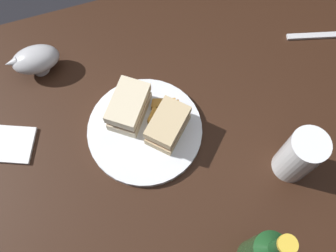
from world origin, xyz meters
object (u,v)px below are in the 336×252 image
at_px(plate, 145,130).
at_px(cider_bottle, 263,252).
at_px(sandwich_half_left, 168,126).
at_px(gravy_boat, 35,60).
at_px(napkin, 10,144).
at_px(pint_glass, 298,157).
at_px(fork, 321,35).
at_px(sandwich_half_right, 129,107).

xyz_separation_m(plate, cider_bottle, (0.13, -0.34, 0.09)).
relative_size(sandwich_half_left, gravy_boat, 0.94).
bearing_deg(sandwich_half_left, napkin, 165.99).
bearing_deg(pint_glass, napkin, 157.13).
xyz_separation_m(gravy_boat, fork, (0.72, -0.13, -0.04)).
relative_size(sandwich_half_left, sandwich_half_right, 0.91).
distance_m(sandwich_half_right, gravy_boat, 0.27).
relative_size(sandwich_half_left, fork, 0.67).
bearing_deg(napkin, gravy_boat, 59.42).
bearing_deg(cider_bottle, sandwich_half_left, 104.41).
relative_size(cider_bottle, fork, 1.41).
xyz_separation_m(sandwich_half_right, gravy_boat, (-0.18, 0.20, -0.01)).
distance_m(sandwich_half_left, sandwich_half_right, 0.10).
height_order(gravy_boat, fork, gravy_boat).
distance_m(sandwich_half_left, cider_bottle, 0.33).
height_order(pint_glass, cider_bottle, cider_bottle).
bearing_deg(cider_bottle, pint_glass, 44.04).
relative_size(plate, sandwich_half_left, 2.23).
xyz_separation_m(sandwich_half_right, napkin, (-0.29, 0.02, -0.05)).
relative_size(sandwich_half_left, cider_bottle, 0.48).
relative_size(gravy_boat, napkin, 1.17).
bearing_deg(gravy_boat, sandwich_half_left, -46.97).
height_order(pint_glass, fork, pint_glass).
bearing_deg(plate, sandwich_half_left, -23.68).
relative_size(plate, cider_bottle, 1.06).
xyz_separation_m(gravy_boat, cider_bottle, (0.33, -0.58, 0.06)).
bearing_deg(sandwich_half_right, plate, -67.11).
height_order(gravy_boat, napkin, gravy_boat).
relative_size(gravy_boat, fork, 0.72).
bearing_deg(sandwich_half_left, pint_glass, -34.29).
distance_m(plate, sandwich_half_left, 0.07).
relative_size(napkin, fork, 0.61).
xyz_separation_m(plate, sandwich_half_right, (-0.02, 0.05, 0.04)).
xyz_separation_m(sandwich_half_left, gravy_boat, (-0.25, 0.27, -0.00)).
distance_m(gravy_boat, cider_bottle, 0.67).
bearing_deg(sandwich_half_right, pint_glass, -37.16).
bearing_deg(pint_glass, sandwich_half_right, 142.84).
distance_m(pint_glass, gravy_boat, 0.65).
relative_size(sandwich_half_right, cider_bottle, 0.53).
xyz_separation_m(plate, sandwich_half_left, (0.05, -0.02, 0.04)).
relative_size(plate, fork, 1.50).
distance_m(pint_glass, fork, 0.39).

